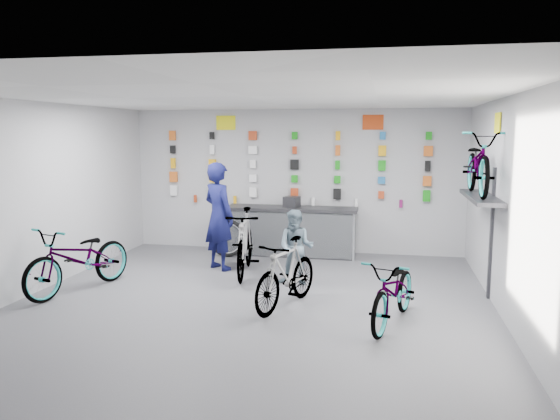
% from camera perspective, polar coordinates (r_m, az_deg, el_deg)
% --- Properties ---
extents(floor, '(8.00, 8.00, 0.00)m').
position_cam_1_polar(floor, '(8.00, -3.35, -10.22)').
color(floor, '#4F4F54').
rests_on(floor, ground).
extents(ceiling, '(8.00, 8.00, 0.00)m').
position_cam_1_polar(ceiling, '(7.61, -3.54, 11.77)').
color(ceiling, white).
rests_on(ceiling, wall_back).
extents(wall_back, '(7.00, 0.00, 7.00)m').
position_cam_1_polar(wall_back, '(11.55, 1.59, 3.06)').
color(wall_back, '#B6B6B8').
rests_on(wall_back, floor).
extents(wall_front, '(7.00, 0.00, 7.00)m').
position_cam_1_polar(wall_front, '(3.99, -18.23, -6.95)').
color(wall_front, '#B6B6B8').
rests_on(wall_front, floor).
extents(wall_left, '(0.00, 8.00, 8.00)m').
position_cam_1_polar(wall_left, '(9.19, -25.07, 1.01)').
color(wall_left, '#B6B6B8').
rests_on(wall_left, floor).
extents(wall_right, '(0.00, 8.00, 8.00)m').
position_cam_1_polar(wall_right, '(7.58, 23.10, -0.21)').
color(wall_right, '#B6B6B8').
rests_on(wall_right, floor).
extents(counter, '(2.70, 0.66, 1.00)m').
position_cam_1_polar(counter, '(11.24, 1.17, -2.30)').
color(counter, black).
rests_on(counter, floor).
extents(merch_wall, '(5.57, 0.08, 1.55)m').
position_cam_1_polar(merch_wall, '(11.47, 1.42, 4.27)').
color(merch_wall, white).
rests_on(merch_wall, wall_back).
extents(wall_bracket, '(0.39, 1.90, 2.00)m').
position_cam_1_polar(wall_bracket, '(8.72, 20.39, 0.69)').
color(wall_bracket, '#333338').
rests_on(wall_bracket, wall_right).
extents(sign_left, '(0.42, 0.02, 0.30)m').
position_cam_1_polar(sign_left, '(11.83, -5.68, 9.06)').
color(sign_left, '#FFF616').
rests_on(sign_left, wall_back).
extents(sign_right, '(0.42, 0.02, 0.30)m').
position_cam_1_polar(sign_right, '(11.33, 9.70, 9.03)').
color(sign_right, '#D04215').
rests_on(sign_right, wall_back).
extents(sign_side, '(0.02, 0.40, 0.30)m').
position_cam_1_polar(sign_side, '(8.69, 21.78, 8.45)').
color(sign_side, '#FFF616').
rests_on(sign_side, wall_right).
extents(bike_left, '(1.30, 2.18, 1.08)m').
position_cam_1_polar(bike_left, '(9.23, -20.23, -4.75)').
color(bike_left, gray).
rests_on(bike_left, floor).
extents(bike_center, '(1.00, 1.74, 1.01)m').
position_cam_1_polar(bike_center, '(7.89, 0.66, -6.65)').
color(bike_center, gray).
rests_on(bike_center, floor).
extents(bike_right, '(1.06, 1.83, 0.91)m').
position_cam_1_polar(bike_right, '(7.37, 11.85, -8.28)').
color(bike_right, gray).
rests_on(bike_right, floor).
extents(bike_service, '(0.82, 2.01, 1.18)m').
position_cam_1_polar(bike_service, '(9.67, -3.70, -3.40)').
color(bike_service, gray).
rests_on(bike_service, floor).
extents(bike_wall, '(0.63, 1.80, 0.95)m').
position_cam_1_polar(bike_wall, '(8.66, 20.07, 4.58)').
color(bike_wall, gray).
rests_on(bike_wall, wall_bracket).
extents(clerk, '(0.86, 0.80, 1.98)m').
position_cam_1_polar(clerk, '(10.07, -6.41, -0.65)').
color(clerk, '#0F1245').
rests_on(clerk, floor).
extents(customer, '(0.65, 0.53, 1.25)m').
position_cam_1_polar(customer, '(9.05, 1.69, -3.92)').
color(customer, slate).
rests_on(customer, floor).
extents(spare_wheel, '(0.77, 0.23, 0.77)m').
position_cam_1_polar(spare_wheel, '(11.19, -5.49, -2.95)').
color(spare_wheel, black).
rests_on(spare_wheel, floor).
extents(register, '(0.34, 0.36, 0.22)m').
position_cam_1_polar(register, '(11.15, 1.24, 0.86)').
color(register, black).
rests_on(register, counter).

